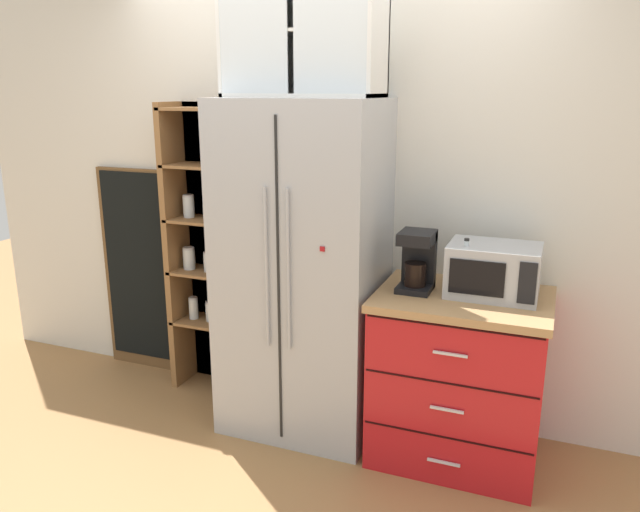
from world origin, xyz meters
TOP-DOWN VIEW (x-y plane):
  - ground_plane at (0.00, 0.00)m, footprint 10.74×10.74m
  - wall_back_cream at (0.00, 0.40)m, footprint 5.04×0.10m
  - refrigerator at (0.00, 0.04)m, footprint 0.85×0.65m
  - pantry_shelf_column at (-0.72, 0.29)m, footprint 0.55×0.28m
  - counter_cabinet at (0.88, 0.03)m, footprint 0.86×0.67m
  - microwave at (1.01, 0.08)m, footprint 0.44×0.33m
  - coffee_maker at (0.63, 0.04)m, footprint 0.17×0.20m
  - mug_charcoal at (0.88, 0.06)m, footprint 0.11×0.08m
  - mug_cream at (0.88, -0.01)m, footprint 0.12×0.09m
  - bottle_clear at (0.88, 0.01)m, footprint 0.06×0.06m
  - bottle_green at (0.88, 0.03)m, footprint 0.06×0.06m
  - upper_cabinet at (-0.00, 0.08)m, footprint 0.81×0.32m
  - chalkboard_menu at (-1.32, 0.33)m, footprint 0.60×0.04m

SIDE VIEW (x-z plane):
  - ground_plane at x=0.00m, z-range 0.00..0.00m
  - counter_cabinet at x=0.88m, z-range 0.00..0.90m
  - chalkboard_menu at x=-1.32m, z-range 0.00..1.40m
  - refrigerator at x=0.00m, z-range 0.00..1.85m
  - pantry_shelf_column at x=-0.72m, z-range 0.02..1.84m
  - mug_cream at x=0.88m, z-range 0.90..0.98m
  - mug_charcoal at x=0.88m, z-range 0.90..0.99m
  - bottle_green at x=0.88m, z-range 0.88..1.13m
  - microwave at x=1.01m, z-range 0.90..1.16m
  - bottle_clear at x=0.88m, z-range 0.88..1.18m
  - coffee_maker at x=0.63m, z-range 0.90..1.21m
  - wall_back_cream at x=0.00m, z-range 0.00..2.55m
  - upper_cabinet at x=0.00m, z-range 1.85..2.49m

